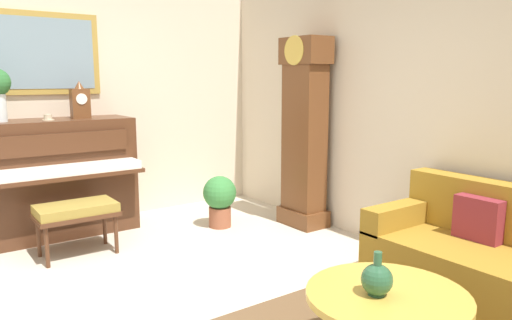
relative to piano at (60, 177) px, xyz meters
The scene contains 11 objects.
wall_left 0.89m from the piano, 164.04° to the left, with size 0.13×4.90×2.80m.
wall_back 3.45m from the piano, 48.29° to the left, with size 5.30×0.13×2.80m.
piano is the anchor object (origin of this frame).
piano_bench 0.76m from the piano, ahead, with size 0.42×0.70×0.48m.
grandfather_clock 2.57m from the piano, 61.44° to the left, with size 0.52×0.34×2.03m.
couch 4.12m from the piano, 29.70° to the left, with size 1.90×0.80×0.84m.
coffee_table 3.62m from the piano, 12.91° to the left, with size 0.88×0.88×0.45m.
mantel_clock 0.80m from the piano, 89.53° to the left, with size 0.13×0.18×0.38m.
teacup 0.63m from the piano, 48.07° to the right, with size 0.12×0.12×0.06m.
green_jug 3.59m from the piano, 11.90° to the left, with size 0.17×0.17×0.24m.
potted_plant 1.65m from the piano, 62.62° to the left, with size 0.36×0.36×0.56m.
Camera 1 is at (2.87, -1.30, 1.59)m, focal length 33.89 mm.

